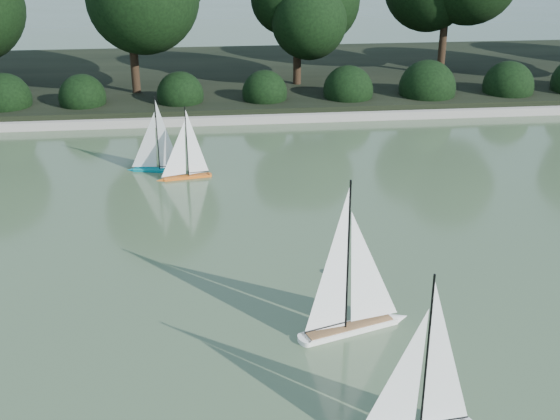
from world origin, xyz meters
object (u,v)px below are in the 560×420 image
object	(u,v)px
sailboat_white_b	(359,306)
sailboat_teal	(152,159)
sailboat_orange	(182,167)
race_buoy	(331,273)
sailboat_white_a	(407,412)

from	to	relation	value
sailboat_white_b	sailboat_teal	xyz separation A→B (m)	(-2.60, 5.56, -0.07)
sailboat_white_b	sailboat_orange	world-z (taller)	sailboat_white_b
sailboat_white_b	race_buoy	size ratio (longest dim) A/B	12.09
sailboat_orange	sailboat_teal	size ratio (longest dim) A/B	0.93
sailboat_teal	race_buoy	distance (m)	4.94
sailboat_white_b	sailboat_white_a	bearing A→B (deg)	-88.58
sailboat_white_b	race_buoy	distance (m)	1.37
sailboat_white_a	race_buoy	distance (m)	3.14
sailboat_orange	sailboat_teal	xyz separation A→B (m)	(-0.54, 0.45, 0.02)
sailboat_white_a	sailboat_orange	size ratio (longest dim) A/B	1.27
sailboat_orange	sailboat_white_a	bearing A→B (deg)	-73.01
sailboat_orange	sailboat_white_b	bearing A→B (deg)	-68.00
sailboat_white_a	race_buoy	world-z (taller)	sailboat_white_a
sailboat_teal	race_buoy	bearing A→B (deg)	-59.03
sailboat_white_a	sailboat_orange	world-z (taller)	sailboat_white_a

